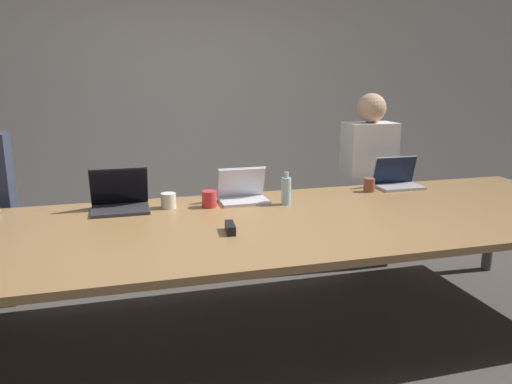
% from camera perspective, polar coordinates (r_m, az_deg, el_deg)
% --- Properties ---
extents(ground_plane, '(24.00, 24.00, 0.00)m').
position_cam_1_polar(ground_plane, '(3.15, -2.11, -16.41)').
color(ground_plane, '#4C4742').
extents(curtain_wall, '(12.00, 0.06, 2.80)m').
position_cam_1_polar(curtain_wall, '(5.13, -8.71, 11.51)').
color(curtain_wall, beige).
rests_on(curtain_wall, ground_plane).
extents(conference_table, '(4.78, 1.40, 0.73)m').
position_cam_1_polar(conference_table, '(2.86, -2.23, -4.38)').
color(conference_table, '#9E7547').
rests_on(conference_table, ground_plane).
extents(laptop_far_center, '(0.32, 0.23, 0.23)m').
position_cam_1_polar(laptop_far_center, '(3.31, -1.55, 0.04)').
color(laptop_far_center, silver).
rests_on(laptop_far_center, conference_table).
extents(cup_far_center, '(0.09, 0.09, 0.10)m').
position_cam_1_polar(cup_far_center, '(3.18, -5.37, -0.81)').
color(cup_far_center, red).
rests_on(cup_far_center, conference_table).
extents(bottle_far_center, '(0.06, 0.06, 0.21)m').
position_cam_1_polar(bottle_far_center, '(3.23, 3.47, 0.18)').
color(bottle_far_center, '#ADD1E0').
rests_on(bottle_far_center, conference_table).
extents(laptop_far_right, '(0.33, 0.22, 0.23)m').
position_cam_1_polar(laptop_far_right, '(3.86, 15.81, 1.50)').
color(laptop_far_right, '#B7B7BC').
rests_on(laptop_far_right, conference_table).
extents(person_far_right, '(0.40, 0.24, 1.41)m').
position_cam_1_polar(person_far_right, '(4.14, 12.62, 0.95)').
color(person_far_right, '#2D2D38').
rests_on(person_far_right, ground_plane).
extents(cup_far_right, '(0.08, 0.08, 0.10)m').
position_cam_1_polar(cup_far_right, '(3.67, 12.81, 0.79)').
color(cup_far_right, brown).
rests_on(cup_far_right, conference_table).
extents(laptop_far_midleft, '(0.35, 0.27, 0.27)m').
position_cam_1_polar(laptop_far_midleft, '(3.22, -15.30, -0.65)').
color(laptop_far_midleft, '#333338').
rests_on(laptop_far_midleft, conference_table).
extents(cup_far_midleft, '(0.09, 0.09, 0.10)m').
position_cam_1_polar(cup_far_midleft, '(3.20, -9.97, -0.97)').
color(cup_far_midleft, white).
rests_on(cup_far_midleft, conference_table).
extents(stapler, '(0.06, 0.15, 0.05)m').
position_cam_1_polar(stapler, '(2.68, -2.97, -4.12)').
color(stapler, black).
rests_on(stapler, conference_table).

